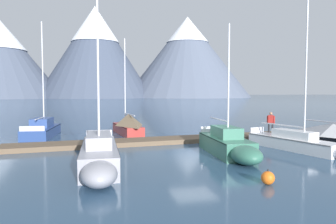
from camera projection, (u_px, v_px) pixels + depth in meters
name	position (u px, v px, depth m)	size (l,w,h in m)	color
ground_plane	(193.00, 152.00, 18.42)	(700.00, 700.00, 0.00)	#2D4C6B
mountain_central_massif	(95.00, 51.00, 192.54)	(69.71, 69.71, 55.48)	#424C60
mountain_shoulder_ridge	(187.00, 56.00, 207.63)	(82.49, 82.49, 52.60)	slate
dock	(175.00, 140.00, 22.28)	(22.44, 3.94, 0.30)	brown
sailboat_nearest_berth	(43.00, 129.00, 25.56)	(2.45, 7.08, 9.15)	navy
sailboat_second_berth	(99.00, 155.00, 14.50)	(1.85, 7.79, 8.14)	#93939E
sailboat_mid_dock_port	(127.00, 124.00, 26.50)	(2.23, 6.33, 8.05)	#B2332D
sailboat_mid_dock_starboard	(229.00, 145.00, 17.41)	(2.05, 6.71, 7.25)	#336B56
sailboat_far_berth	(299.00, 142.00, 18.89)	(3.01, 7.27, 8.83)	silver
person_on_dock	(271.00, 122.00, 24.23)	(0.48, 0.41, 1.69)	#232328
mooring_buoy_inner_mooring	(268.00, 178.00, 12.02)	(0.52, 0.52, 0.60)	orange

